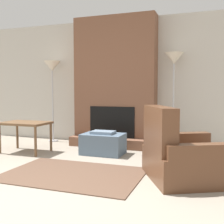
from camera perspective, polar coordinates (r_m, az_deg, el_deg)
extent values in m
plane|color=gray|center=(3.14, -19.37, -16.81)|extent=(24.00, 24.00, 0.00)
cube|color=#BCB7AD|center=(5.97, 1.33, 6.12)|extent=(6.94, 0.06, 2.60)
cube|color=brown|center=(5.76, 0.64, 6.18)|extent=(1.67, 0.38, 2.60)
cube|color=brown|center=(5.55, -0.44, -6.28)|extent=(1.67, 0.26, 0.18)
cube|color=black|center=(5.60, -0.02, -2.04)|extent=(0.93, 0.02, 0.62)
cube|color=slate|center=(4.98, -1.81, -6.50)|extent=(0.72, 0.50, 0.36)
cube|color=slate|center=(4.95, -1.82, -4.16)|extent=(0.40, 0.27, 0.05)
cube|color=brown|center=(3.74, 15.47, -10.32)|extent=(1.33, 1.32, 0.36)
cube|color=brown|center=(3.55, 9.62, -6.37)|extent=(0.55, 0.82, 0.92)
cube|color=brown|center=(3.36, 18.26, -10.60)|extent=(0.87, 0.55, 0.53)
cube|color=brown|center=(4.09, 13.25, -7.81)|extent=(0.87, 0.55, 0.53)
cube|color=brown|center=(5.31, -17.18, -2.16)|extent=(0.83, 0.56, 0.04)
cylinder|color=brown|center=(5.40, -21.87, -5.14)|extent=(0.04, 0.04, 0.51)
cylinder|color=brown|center=(4.94, -15.28, -5.85)|extent=(0.04, 0.04, 0.51)
cylinder|color=brown|center=(5.77, -18.69, -4.46)|extent=(0.04, 0.04, 0.51)
cylinder|color=brown|center=(5.34, -12.30, -5.03)|extent=(0.04, 0.04, 0.51)
cylinder|color=#ADADB2|center=(6.39, -11.82, -5.71)|extent=(0.21, 0.21, 0.02)
cylinder|color=#ADADB2|center=(6.30, -11.94, 1.24)|extent=(0.03, 0.03, 1.53)
cone|color=beige|center=(6.32, -12.06, 9.14)|extent=(0.36, 0.36, 0.21)
cylinder|color=#ADADB2|center=(5.53, 12.19, -7.31)|extent=(0.21, 0.21, 0.02)
cylinder|color=#ADADB2|center=(5.42, 12.33, 1.08)|extent=(0.03, 0.03, 1.60)
cone|color=beige|center=(5.45, 12.49, 10.60)|extent=(0.36, 0.36, 0.21)
cube|color=brown|center=(3.87, -7.96, -12.39)|extent=(1.83, 1.24, 0.01)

